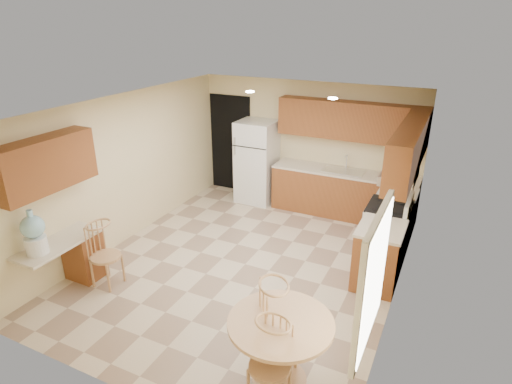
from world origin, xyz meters
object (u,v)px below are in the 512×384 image
at_px(chair_table_a, 275,322).
at_px(chair_table_b, 266,363).
at_px(chair_desk, 100,252).
at_px(stove, 386,231).
at_px(dining_table, 280,343).
at_px(refrigerator, 257,162).
at_px(water_crock, 34,234).

distance_m(chair_table_a, chair_table_b, 0.53).
bearing_deg(chair_desk, chair_table_a, 82.47).
relative_size(stove, dining_table, 1.00).
relative_size(refrigerator, chair_table_b, 1.79).
distance_m(stove, chair_table_a, 3.04).
height_order(refrigerator, chair_table_a, refrigerator).
relative_size(chair_table_a, water_crock, 1.70).
xyz_separation_m(stove, chair_table_b, (-0.52, -3.47, 0.11)).
xyz_separation_m(dining_table, chair_table_b, (-0.00, -0.36, 0.05)).
height_order(stove, chair_desk, stove).
relative_size(refrigerator, stove, 1.56).
xyz_separation_m(refrigerator, water_crock, (-1.05, -4.42, 0.20)).
bearing_deg(chair_table_a, chair_desk, -133.90).
xyz_separation_m(dining_table, water_crock, (-3.40, -0.09, 0.52)).
distance_m(chair_table_a, chair_desk, 2.84).
distance_m(dining_table, chair_table_a, 0.23).
height_order(dining_table, water_crock, water_crock).
distance_m(chair_table_a, water_crock, 3.30).
relative_size(stove, chair_table_a, 1.04).
distance_m(stove, dining_table, 3.16).
distance_m(refrigerator, chair_table_a, 4.74).
bearing_deg(chair_table_a, stove, 130.77).
relative_size(refrigerator, water_crock, 2.76).
bearing_deg(chair_table_b, chair_table_a, -64.60).
bearing_deg(water_crock, dining_table, 1.52).
bearing_deg(dining_table, refrigerator, 118.48).
bearing_deg(refrigerator, chair_table_a, -62.03).
bearing_deg(chair_table_a, refrigerator, 171.21).
relative_size(chair_table_b, water_crock, 1.54).
bearing_deg(stove, refrigerator, 157.01).
height_order(stove, chair_table_a, stove).
relative_size(dining_table, chair_table_a, 1.03).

